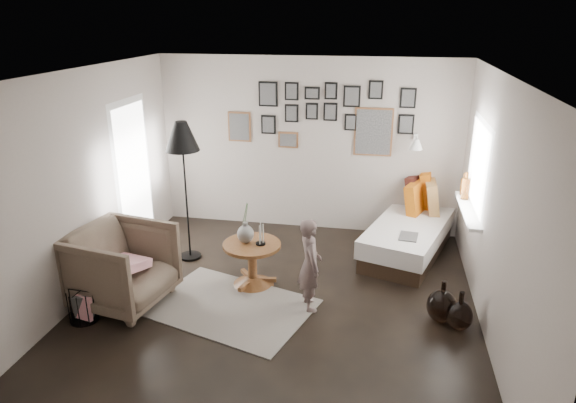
% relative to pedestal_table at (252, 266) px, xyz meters
% --- Properties ---
extents(ground, '(4.80, 4.80, 0.00)m').
position_rel_pedestal_table_xyz_m(ground, '(0.38, -0.44, -0.26)').
color(ground, black).
rests_on(ground, ground).
extents(wall_back, '(4.50, 0.00, 4.50)m').
position_rel_pedestal_table_xyz_m(wall_back, '(0.38, 1.96, 1.04)').
color(wall_back, '#A59A90').
rests_on(wall_back, ground).
extents(wall_front, '(4.50, 0.00, 4.50)m').
position_rel_pedestal_table_xyz_m(wall_front, '(0.38, -2.84, 1.04)').
color(wall_front, '#A59A90').
rests_on(wall_front, ground).
extents(wall_left, '(0.00, 4.80, 4.80)m').
position_rel_pedestal_table_xyz_m(wall_left, '(-1.87, -0.44, 1.04)').
color(wall_left, '#A59A90').
rests_on(wall_left, ground).
extents(wall_right, '(0.00, 4.80, 4.80)m').
position_rel_pedestal_table_xyz_m(wall_right, '(2.63, -0.44, 1.04)').
color(wall_right, '#A59A90').
rests_on(wall_right, ground).
extents(ceiling, '(4.80, 4.80, 0.00)m').
position_rel_pedestal_table_xyz_m(ceiling, '(0.38, -0.44, 2.34)').
color(ceiling, white).
rests_on(ceiling, wall_back).
extents(door_left, '(0.00, 2.14, 2.14)m').
position_rel_pedestal_table_xyz_m(door_left, '(-1.85, 0.76, 0.79)').
color(door_left, white).
rests_on(door_left, wall_left).
extents(window_right, '(0.15, 1.32, 1.30)m').
position_rel_pedestal_table_xyz_m(window_right, '(2.56, 0.90, 0.68)').
color(window_right, white).
rests_on(window_right, wall_right).
extents(gallery_wall, '(2.74, 0.03, 1.08)m').
position_rel_pedestal_table_xyz_m(gallery_wall, '(0.67, 1.94, 1.49)').
color(gallery_wall, brown).
rests_on(gallery_wall, wall_back).
extents(wall_sconce, '(0.18, 0.36, 0.16)m').
position_rel_pedestal_table_xyz_m(wall_sconce, '(1.93, 1.69, 1.21)').
color(wall_sconce, white).
rests_on(wall_sconce, wall_back).
extents(rug, '(2.07, 1.72, 0.01)m').
position_rel_pedestal_table_xyz_m(rug, '(-0.13, -0.56, -0.25)').
color(rug, beige).
rests_on(rug, ground).
extents(pedestal_table, '(0.70, 0.70, 0.55)m').
position_rel_pedestal_table_xyz_m(pedestal_table, '(0.00, 0.00, 0.00)').
color(pedestal_table, brown).
rests_on(pedestal_table, ground).
extents(vase, '(0.20, 0.20, 0.50)m').
position_rel_pedestal_table_xyz_m(vase, '(-0.08, 0.02, 0.45)').
color(vase, black).
rests_on(vase, pedestal_table).
extents(candles, '(0.12, 0.12, 0.26)m').
position_rel_pedestal_table_xyz_m(candles, '(0.11, 0.00, 0.42)').
color(candles, black).
rests_on(candles, pedestal_table).
extents(daybed, '(1.44, 2.18, 1.00)m').
position_rel_pedestal_table_xyz_m(daybed, '(1.92, 1.41, 0.05)').
color(daybed, black).
rests_on(daybed, ground).
extents(magazine_on_daybed, '(0.26, 0.33, 0.02)m').
position_rel_pedestal_table_xyz_m(magazine_on_daybed, '(1.88, 0.76, 0.21)').
color(magazine_on_daybed, black).
rests_on(magazine_on_daybed, daybed).
extents(armchair, '(1.17, 1.14, 0.92)m').
position_rel_pedestal_table_xyz_m(armchair, '(-1.35, -0.68, 0.20)').
color(armchair, brown).
rests_on(armchair, ground).
extents(armchair_cushion, '(0.50, 0.51, 0.19)m').
position_rel_pedestal_table_xyz_m(armchair_cushion, '(-1.32, -0.63, 0.22)').
color(armchair_cushion, white).
rests_on(armchair_cushion, armchair).
extents(floor_lamp, '(0.44, 0.44, 1.89)m').
position_rel_pedestal_table_xyz_m(floor_lamp, '(-1.03, 0.57, 1.37)').
color(floor_lamp, black).
rests_on(floor_lamp, ground).
extents(magazine_basket, '(0.30, 0.30, 0.36)m').
position_rel_pedestal_table_xyz_m(magazine_basket, '(-1.62, -1.11, -0.08)').
color(magazine_basket, black).
rests_on(magazine_basket, ground).
extents(demijohn_large, '(0.32, 0.32, 0.49)m').
position_rel_pedestal_table_xyz_m(demijohn_large, '(2.21, -0.41, -0.07)').
color(demijohn_large, black).
rests_on(demijohn_large, ground).
extents(demijohn_small, '(0.28, 0.28, 0.44)m').
position_rel_pedestal_table_xyz_m(demijohn_small, '(2.38, -0.53, -0.09)').
color(demijohn_small, black).
rests_on(demijohn_small, ground).
extents(child, '(0.39, 0.46, 1.08)m').
position_rel_pedestal_table_xyz_m(child, '(0.76, -0.39, 0.29)').
color(child, '#675452').
rests_on(child, ground).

